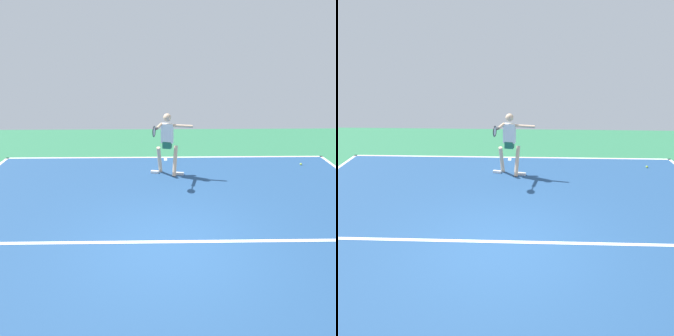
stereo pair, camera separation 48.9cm
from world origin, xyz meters
TOP-DOWN VIEW (x-y plane):
  - ground_plane at (0.00, 0.00)m, footprint 19.63×19.63m
  - court_surface at (0.00, 0.00)m, footprint 10.74×11.49m
  - court_line_baseline_near at (0.00, -5.69)m, footprint 10.74×0.10m
  - court_line_service at (0.00, -0.20)m, footprint 8.05×0.10m
  - court_line_centre_mark at (0.00, -5.49)m, footprint 0.10×0.30m
  - tennis_player at (-0.03, -4.04)m, footprint 1.22×1.26m
  - tennis_ball_by_sideline at (-4.29, -4.80)m, footprint 0.07×0.07m

SIDE VIEW (x-z plane):
  - ground_plane at x=0.00m, z-range 0.00..0.00m
  - court_surface at x=0.00m, z-range 0.00..0.00m
  - court_line_baseline_near at x=0.00m, z-range 0.00..0.01m
  - court_line_service at x=0.00m, z-range 0.00..0.01m
  - court_line_centre_mark at x=0.00m, z-range 0.00..0.01m
  - tennis_ball_by_sideline at x=-4.29m, z-range 0.00..0.07m
  - tennis_player at x=-0.03m, z-range 0.14..1.96m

